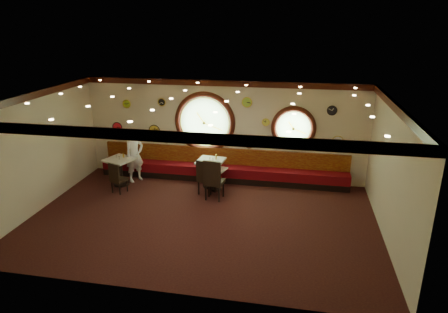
% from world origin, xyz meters
% --- Properties ---
extents(floor, '(9.00, 6.00, 0.00)m').
position_xyz_m(floor, '(0.00, 0.00, 0.00)').
color(floor, black).
rests_on(floor, ground).
extents(ceiling, '(9.00, 6.00, 0.02)m').
position_xyz_m(ceiling, '(0.00, 0.00, 3.20)').
color(ceiling, gold).
rests_on(ceiling, wall_back).
extents(wall_back, '(9.00, 0.02, 3.20)m').
position_xyz_m(wall_back, '(0.00, 3.00, 1.60)').
color(wall_back, beige).
rests_on(wall_back, floor).
extents(wall_front, '(9.00, 0.02, 3.20)m').
position_xyz_m(wall_front, '(0.00, -3.00, 1.60)').
color(wall_front, beige).
rests_on(wall_front, floor).
extents(wall_left, '(0.02, 6.00, 3.20)m').
position_xyz_m(wall_left, '(-4.50, 0.00, 1.60)').
color(wall_left, beige).
rests_on(wall_left, floor).
extents(wall_right, '(0.02, 6.00, 3.20)m').
position_xyz_m(wall_right, '(4.50, 0.00, 1.60)').
color(wall_right, beige).
rests_on(wall_right, floor).
extents(molding_back, '(9.00, 0.10, 0.18)m').
position_xyz_m(molding_back, '(0.00, 2.95, 3.11)').
color(molding_back, '#361109').
rests_on(molding_back, wall_back).
extents(molding_front, '(9.00, 0.10, 0.18)m').
position_xyz_m(molding_front, '(0.00, -2.95, 3.11)').
color(molding_front, '#361109').
rests_on(molding_front, wall_back).
extents(molding_left, '(0.10, 6.00, 0.18)m').
position_xyz_m(molding_left, '(-4.45, 0.00, 3.11)').
color(molding_left, '#361109').
rests_on(molding_left, wall_back).
extents(molding_right, '(0.10, 6.00, 0.18)m').
position_xyz_m(molding_right, '(4.45, 0.00, 3.11)').
color(molding_right, '#361109').
rests_on(molding_right, wall_back).
extents(banquette_base, '(8.00, 0.55, 0.20)m').
position_xyz_m(banquette_base, '(0.00, 2.72, 0.10)').
color(banquette_base, black).
rests_on(banquette_base, floor).
extents(banquette_seat, '(8.00, 0.55, 0.30)m').
position_xyz_m(banquette_seat, '(0.00, 2.72, 0.35)').
color(banquette_seat, '#58070F').
rests_on(banquette_seat, banquette_base).
extents(banquette_back, '(8.00, 0.10, 0.55)m').
position_xyz_m(banquette_back, '(0.00, 2.94, 0.75)').
color(banquette_back, '#600D07').
rests_on(banquette_back, wall_back).
extents(porthole_left_glass, '(1.66, 0.02, 1.66)m').
position_xyz_m(porthole_left_glass, '(-0.60, 3.00, 1.85)').
color(porthole_left_glass, '#7FBA6F').
rests_on(porthole_left_glass, wall_back).
extents(porthole_left_frame, '(1.98, 0.18, 1.98)m').
position_xyz_m(porthole_left_frame, '(-0.60, 2.98, 1.85)').
color(porthole_left_frame, '#361109').
rests_on(porthole_left_frame, wall_back).
extents(porthole_left_ring, '(1.61, 0.03, 1.61)m').
position_xyz_m(porthole_left_ring, '(-0.60, 2.95, 1.85)').
color(porthole_left_ring, gold).
rests_on(porthole_left_ring, wall_back).
extents(porthole_right_glass, '(1.10, 0.02, 1.10)m').
position_xyz_m(porthole_right_glass, '(2.20, 3.00, 1.80)').
color(porthole_right_glass, '#7FBA6F').
rests_on(porthole_right_glass, wall_back).
extents(porthole_right_frame, '(1.38, 0.18, 1.38)m').
position_xyz_m(porthole_right_frame, '(2.20, 2.98, 1.80)').
color(porthole_right_frame, '#361109').
rests_on(porthole_right_frame, wall_back).
extents(porthole_right_ring, '(1.09, 0.03, 1.09)m').
position_xyz_m(porthole_right_ring, '(2.20, 2.95, 1.80)').
color(porthole_right_ring, gold).
rests_on(porthole_right_ring, wall_back).
extents(wall_clock_0, '(0.20, 0.03, 0.20)m').
position_xyz_m(wall_clock_0, '(-1.90, 2.96, 1.20)').
color(wall_clock_0, white).
rests_on(wall_clock_0, wall_back).
extents(wall_clock_1, '(0.22, 0.03, 0.22)m').
position_xyz_m(wall_clock_1, '(1.35, 2.96, 1.95)').
color(wall_clock_1, '#CFD547').
rests_on(wall_clock_1, wall_back).
extents(wall_clock_2, '(0.30, 0.03, 0.30)m').
position_xyz_m(wall_clock_2, '(0.75, 2.96, 2.55)').
color(wall_clock_2, '#8EC13C').
rests_on(wall_clock_2, wall_back).
extents(wall_clock_3, '(0.26, 0.03, 0.26)m').
position_xyz_m(wall_clock_3, '(-3.20, 2.96, 2.35)').
color(wall_clock_3, '#A0D62A').
rests_on(wall_clock_3, wall_back).
extents(wall_clock_4, '(0.24, 0.03, 0.24)m').
position_xyz_m(wall_clock_4, '(0.85, 2.96, 1.20)').
color(wall_clock_4, red).
rests_on(wall_clock_4, wall_back).
extents(wall_clock_5, '(0.32, 0.03, 0.32)m').
position_xyz_m(wall_clock_5, '(-3.60, 2.96, 1.55)').
color(wall_clock_5, red).
rests_on(wall_clock_5, wall_back).
extents(wall_clock_6, '(0.34, 0.03, 0.34)m').
position_xyz_m(wall_clock_6, '(3.55, 2.96, 1.45)').
color(wall_clock_6, white).
rests_on(wall_clock_6, wall_back).
extents(wall_clock_7, '(0.28, 0.03, 0.28)m').
position_xyz_m(wall_clock_7, '(3.30, 2.96, 2.40)').
color(wall_clock_7, black).
rests_on(wall_clock_7, wall_back).
extents(wall_clock_8, '(0.36, 0.03, 0.36)m').
position_xyz_m(wall_clock_8, '(-2.30, 2.96, 1.50)').
color(wall_clock_8, gold).
rests_on(wall_clock_8, wall_back).
extents(wall_clock_9, '(0.24, 0.03, 0.24)m').
position_xyz_m(wall_clock_9, '(-2.00, 2.96, 2.45)').
color(wall_clock_9, black).
rests_on(wall_clock_9, wall_back).
extents(table_a, '(1.00, 1.00, 0.87)m').
position_xyz_m(table_a, '(-3.05, 1.78, 0.55)').
color(table_a, black).
rests_on(table_a, floor).
extents(table_b, '(0.87, 0.87, 0.87)m').
position_xyz_m(table_b, '(-0.24, 2.18, 0.55)').
color(table_b, black).
rests_on(table_b, floor).
extents(table_c, '(0.75, 0.75, 0.67)m').
position_xyz_m(table_c, '(-0.06, 1.96, 0.42)').
color(table_c, black).
rests_on(table_c, floor).
extents(chair_a, '(0.51, 0.51, 0.59)m').
position_xyz_m(chair_a, '(-2.88, 1.15, 0.54)').
color(chair_a, black).
rests_on(chair_a, floor).
extents(chair_b, '(0.58, 0.58, 0.67)m').
position_xyz_m(chair_b, '(-0.27, 1.53, 0.62)').
color(chair_b, black).
rests_on(chair_b, floor).
extents(chair_c, '(0.58, 0.58, 0.76)m').
position_xyz_m(chair_c, '(0.05, 1.23, 0.70)').
color(chair_c, black).
rests_on(chair_c, floor).
extents(condiment_a_salt, '(0.03, 0.03, 0.10)m').
position_xyz_m(condiment_a_salt, '(-3.18, 1.86, 0.92)').
color(condiment_a_salt, silver).
rests_on(condiment_a_salt, table_a).
extents(condiment_b_salt, '(0.04, 0.04, 0.10)m').
position_xyz_m(condiment_b_salt, '(-0.28, 2.22, 0.92)').
color(condiment_b_salt, silver).
rests_on(condiment_b_salt, table_b).
extents(condiment_c_salt, '(0.03, 0.03, 0.10)m').
position_xyz_m(condiment_c_salt, '(-0.10, 2.04, 0.72)').
color(condiment_c_salt, silver).
rests_on(condiment_c_salt, table_c).
extents(condiment_a_pepper, '(0.04, 0.04, 0.11)m').
position_xyz_m(condiment_a_pepper, '(-3.02, 1.71, 0.92)').
color(condiment_a_pepper, silver).
rests_on(condiment_a_pepper, table_a).
extents(condiment_b_pepper, '(0.03, 0.03, 0.09)m').
position_xyz_m(condiment_b_pepper, '(-0.16, 2.14, 0.92)').
color(condiment_b_pepper, silver).
rests_on(condiment_b_pepper, table_b).
extents(condiment_c_pepper, '(0.04, 0.04, 0.11)m').
position_xyz_m(condiment_c_pepper, '(-0.02, 1.95, 0.73)').
color(condiment_c_pepper, silver).
rests_on(condiment_c_pepper, table_c).
extents(condiment_a_bottle, '(0.05, 0.05, 0.14)m').
position_xyz_m(condiment_a_bottle, '(-2.98, 1.92, 0.94)').
color(condiment_a_bottle, gold).
rests_on(condiment_a_bottle, table_a).
extents(condiment_b_bottle, '(0.05, 0.05, 0.15)m').
position_xyz_m(condiment_b_bottle, '(-0.09, 2.28, 0.95)').
color(condiment_b_bottle, gold).
rests_on(condiment_b_bottle, table_b).
extents(condiment_c_bottle, '(0.05, 0.05, 0.17)m').
position_xyz_m(condiment_c_bottle, '(0.04, 2.03, 0.75)').
color(condiment_c_bottle, gold).
rests_on(condiment_c_bottle, table_c).
extents(waiter, '(0.70, 0.75, 1.72)m').
position_xyz_m(waiter, '(-2.72, 2.20, 0.86)').
color(waiter, white).
rests_on(waiter, floor).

